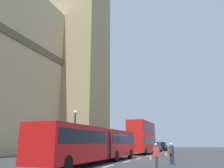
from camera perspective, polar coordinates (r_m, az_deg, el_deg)
ground_plane at (r=24.69m, az=5.07°, el=-18.07°), size 160.00×160.00×0.00m
lane_centre_marking at (r=22.76m, az=3.63°, el=-18.42°), size 29.80×0.16×0.01m
articulated_bus at (r=21.00m, az=-3.94°, el=-14.02°), size 16.18×2.54×2.90m
double_decker_bus at (r=37.42m, az=7.33°, el=-12.52°), size 9.09×2.54×4.90m
sedan_lead at (r=48.25m, az=10.63°, el=-14.87°), size 4.40×1.86×1.85m
sedan_trailing at (r=54.96m, az=12.14°, el=-14.69°), size 4.40×1.86×1.85m
traffic_cone_west at (r=25.19m, az=9.44°, el=-17.22°), size 0.36×0.36×0.58m
traffic_cone_middle at (r=31.01m, az=13.20°, el=-16.44°), size 0.36×0.36×0.58m
traffic_cone_east at (r=33.31m, az=12.99°, el=-16.27°), size 0.36×0.36×0.58m
street_lamp at (r=26.79m, az=-9.11°, el=-11.10°), size 0.44×0.44×5.27m
pedestrian_near_cones at (r=15.76m, az=10.80°, el=-16.80°), size 0.36×0.43×1.69m
pedestrian_by_kerb at (r=20.14m, az=14.38°, el=-15.99°), size 0.45×0.35×1.69m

